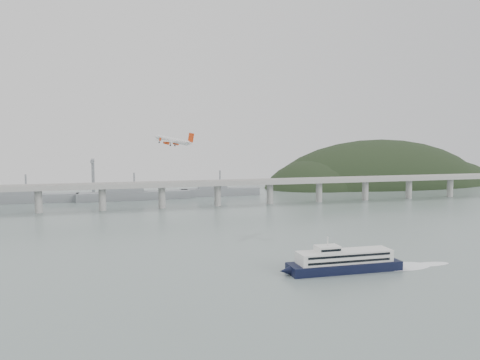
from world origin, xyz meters
name	(u,v)px	position (x,y,z in m)	size (l,w,h in m)	color
ground	(271,264)	(0.00, 0.00, 0.00)	(900.00, 900.00, 0.00)	slate
bridge	(194,187)	(-1.15, 200.00, 17.65)	(800.00, 22.00, 23.90)	#969694
headland	(389,199)	(285.18, 331.75, -19.34)	(365.00, 155.00, 156.00)	black
distant_fleet	(19,197)	(-155.36, 265.08, 6.22)	(453.00, 60.90, 40.00)	slate
ferry	(344,261)	(27.94, -20.85, 4.44)	(86.72, 15.74, 16.37)	black
airliner	(173,140)	(-34.86, 85.74, 59.21)	(25.33, 26.51, 8.63)	silver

